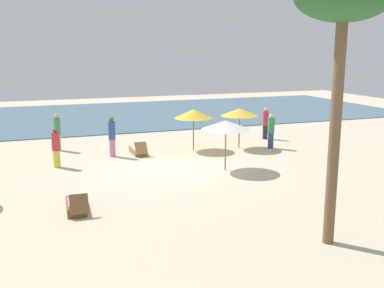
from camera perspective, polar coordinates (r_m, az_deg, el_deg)
ground_plane at (r=19.54m, az=-4.63°, el=-3.45°), size 60.00×60.00×0.00m
ocean_water at (r=35.91m, az=-11.79°, el=3.44°), size 48.00×16.00×0.06m
umbrella_0 at (r=23.81m, az=5.97°, el=3.98°), size 1.97×1.97×2.10m
umbrella_1 at (r=23.25m, az=0.18°, el=3.80°), size 1.96×1.96×2.11m
umbrella_3 at (r=19.39m, az=4.25°, el=2.38°), size 2.10×2.10×2.16m
lounger_1 at (r=15.31m, az=-14.26°, el=-7.47°), size 0.67×1.69×0.72m
lounger_2 at (r=22.78m, az=-6.73°, el=-0.81°), size 0.61×1.68×0.71m
person_0 at (r=24.26m, az=-16.47°, el=1.48°), size 0.38×0.38×1.90m
person_1 at (r=20.84m, az=-16.62°, el=-0.43°), size 0.49×0.49×1.76m
person_2 at (r=26.62m, az=9.16°, el=2.61°), size 0.45×0.45×1.83m
person_3 at (r=22.29m, az=-9.96°, el=0.94°), size 0.47×0.47×1.93m
person_4 at (r=24.14m, az=9.84°, el=1.61°), size 0.49×0.49×1.82m
palm_0 at (r=12.16m, az=18.40°, el=16.41°), size 2.46×2.46×7.12m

